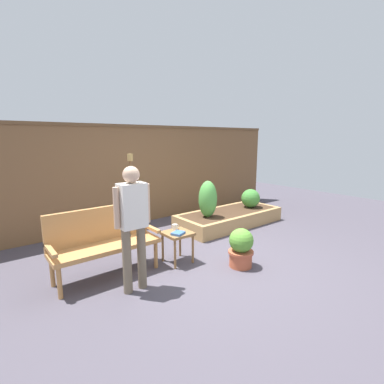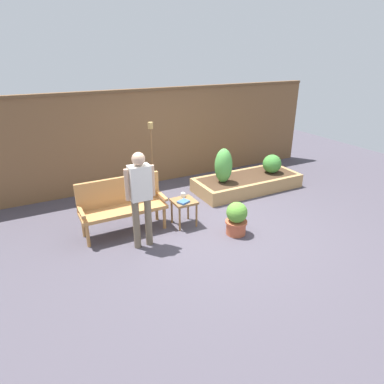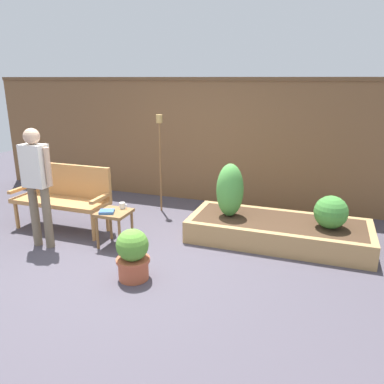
{
  "view_description": "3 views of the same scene",
  "coord_description": "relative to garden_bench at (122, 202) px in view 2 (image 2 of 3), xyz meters",
  "views": [
    {
      "loc": [
        -2.78,
        -3.03,
        1.88
      ],
      "look_at": [
        0.3,
        0.85,
        0.93
      ],
      "focal_mm": 26.53,
      "sensor_mm": 36.0,
      "label": 1
    },
    {
      "loc": [
        -2.76,
        -4.52,
        2.92
      ],
      "look_at": [
        -0.16,
        0.46,
        0.54
      ],
      "focal_mm": 31.44,
      "sensor_mm": 36.0,
      "label": 2
    },
    {
      "loc": [
        2.13,
        -3.74,
        2.15
      ],
      "look_at": [
        0.41,
        1.06,
        0.62
      ],
      "focal_mm": 35.67,
      "sensor_mm": 36.0,
      "label": 3
    }
  ],
  "objects": [
    {
      "name": "book_on_table",
      "position": [
        0.97,
        -0.41,
        -0.05
      ],
      "size": [
        0.23,
        0.21,
        0.04
      ],
      "primitive_type": "cube",
      "rotation": [
        0.0,
        0.0,
        0.39
      ],
      "color": "#38609E",
      "rests_on": "side_table"
    },
    {
      "name": "potted_boxwood",
      "position": [
        1.67,
        -1.02,
        -0.25
      ],
      "size": [
        0.37,
        0.37,
        0.58
      ],
      "color": "#B75638",
      "rests_on": "ground_plane"
    },
    {
      "name": "fence_back",
      "position": [
        1.43,
        1.97,
        0.55
      ],
      "size": [
        8.4,
        0.14,
        2.16
      ],
      "color": "brown",
      "rests_on": "ground_plane"
    },
    {
      "name": "tiki_torch",
      "position": [
        1.02,
        1.17,
        0.56
      ],
      "size": [
        0.1,
        0.1,
        1.59
      ],
      "color": "brown",
      "rests_on": "ground_plane"
    },
    {
      "name": "person_by_bench",
      "position": [
        0.13,
        -0.65,
        0.39
      ],
      "size": [
        0.47,
        0.2,
        1.56
      ],
      "color": "#70604C",
      "rests_on": "ground_plane"
    },
    {
      "name": "side_table",
      "position": [
        1.02,
        -0.32,
        -0.15
      ],
      "size": [
        0.4,
        0.4,
        0.48
      ],
      "color": "olive",
      "rests_on": "ground_plane"
    },
    {
      "name": "ground_plane",
      "position": [
        1.43,
        -0.63,
        -0.54
      ],
      "size": [
        14.0,
        14.0,
        0.0
      ],
      "primitive_type": "plane",
      "color": "#47424C"
    },
    {
      "name": "raised_planter_bed",
      "position": [
        3.04,
        0.54,
        -0.39
      ],
      "size": [
        2.4,
        1.0,
        0.3
      ],
      "color": "#AD8451",
      "rests_on": "ground_plane"
    },
    {
      "name": "shrub_near_bench",
      "position": [
        2.36,
        0.5,
        0.13
      ],
      "size": [
        0.37,
        0.37,
        0.74
      ],
      "color": "brown",
      "rests_on": "raised_planter_bed"
    },
    {
      "name": "garden_bench",
      "position": [
        0.0,
        0.0,
        0.0
      ],
      "size": [
        1.44,
        0.48,
        0.94
      ],
      "color": "#B77F47",
      "rests_on": "ground_plane"
    },
    {
      "name": "cup_on_table",
      "position": [
        1.07,
        -0.18,
        -0.02
      ],
      "size": [
        0.11,
        0.08,
        0.08
      ],
      "color": "silver",
      "rests_on": "side_table"
    },
    {
      "name": "shrub_far_corner",
      "position": [
        3.68,
        0.5,
        -0.03
      ],
      "size": [
        0.42,
        0.42,
        0.42
      ],
      "color": "brown",
      "rests_on": "raised_planter_bed"
    }
  ]
}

